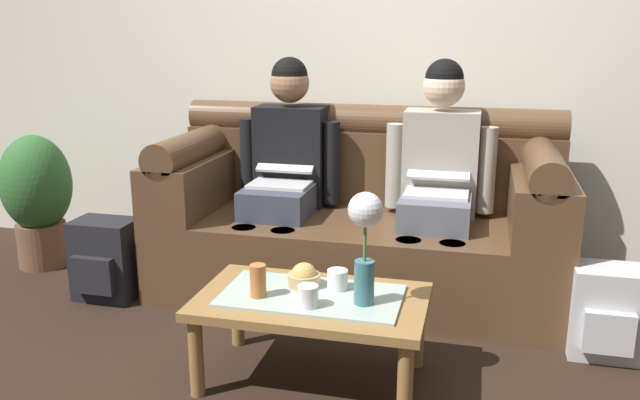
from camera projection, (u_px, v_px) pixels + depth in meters
back_wall_patterned at (380, 13)px, 3.69m from camera, size 6.00×0.12×2.90m
couch at (359, 221)px, 3.46m from camera, size 2.07×0.88×0.96m
person_left at (285, 165)px, 3.48m from camera, size 0.56×0.67×1.22m
person_right at (439, 173)px, 3.29m from camera, size 0.56×0.67×1.22m
coffee_table at (312, 308)px, 2.55m from camera, size 0.89×0.53×0.37m
flower_vase at (365, 233)px, 2.38m from camera, size 0.13×0.13×0.43m
snack_bowl at (304, 277)px, 2.60m from camera, size 0.13×0.13×0.11m
cup_near_left at (258, 281)px, 2.50m from camera, size 0.06×0.06×0.13m
cup_near_right at (308, 296)px, 2.41m from camera, size 0.08×0.08×0.08m
cup_far_center at (338, 280)px, 2.57m from camera, size 0.08×0.08×0.08m
backpack_right at (605, 313)px, 2.77m from camera, size 0.28×0.26×0.40m
backpack_left at (106, 260)px, 3.37m from camera, size 0.32×0.26×0.42m
potted_plant at (37, 195)px, 3.79m from camera, size 0.40×0.40×0.78m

